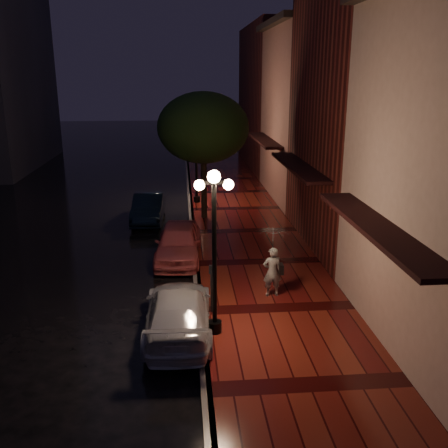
# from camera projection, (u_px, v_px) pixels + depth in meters

# --- Properties ---
(ground) EXTENTS (120.00, 120.00, 0.00)m
(ground) POSITION_uv_depth(u_px,v_px,m) (196.00, 267.00, 17.92)
(ground) COLOR black
(ground) RESTS_ON ground
(sidewalk) EXTENTS (4.50, 60.00, 0.15)m
(sidewalk) POSITION_uv_depth(u_px,v_px,m) (258.00, 263.00, 18.08)
(sidewalk) COLOR #460D0C
(sidewalk) RESTS_ON ground
(curb) EXTENTS (0.25, 60.00, 0.15)m
(curb) POSITION_uv_depth(u_px,v_px,m) (196.00, 265.00, 17.89)
(curb) COLOR #595451
(curb) RESTS_ON ground
(storefront_mid) EXTENTS (5.00, 8.00, 11.00)m
(storefront_mid) POSITION_uv_depth(u_px,v_px,m) (377.00, 106.00, 18.81)
(storefront_mid) COLOR #511914
(storefront_mid) RESTS_ON ground
(storefront_far) EXTENTS (5.00, 8.00, 9.00)m
(storefront_far) POSITION_uv_depth(u_px,v_px,m) (319.00, 116.00, 26.73)
(storefront_far) COLOR #8C5951
(storefront_far) RESTS_ON ground
(storefront_extra) EXTENTS (5.00, 12.00, 10.00)m
(storefront_extra) POSITION_uv_depth(u_px,v_px,m) (282.00, 98.00, 36.13)
(storefront_extra) COLOR #511914
(storefront_extra) RESTS_ON ground
(streetlamp_near) EXTENTS (0.96, 0.36, 4.31)m
(streetlamp_near) POSITION_uv_depth(u_px,v_px,m) (214.00, 244.00, 12.42)
(streetlamp_near) COLOR black
(streetlamp_near) RESTS_ON sidewalk
(streetlamp_far) EXTENTS (0.96, 0.36, 4.31)m
(streetlamp_far) POSITION_uv_depth(u_px,v_px,m) (196.00, 156.00, 25.78)
(streetlamp_far) COLOR black
(streetlamp_far) RESTS_ON sidewalk
(street_tree) EXTENTS (4.16, 4.16, 5.80)m
(street_tree) POSITION_uv_depth(u_px,v_px,m) (204.00, 130.00, 22.46)
(street_tree) COLOR black
(street_tree) RESTS_ON sidewalk
(pink_car) EXTENTS (1.89, 4.13, 1.37)m
(pink_car) POSITION_uv_depth(u_px,v_px,m) (179.00, 242.00, 18.45)
(pink_car) COLOR #BF4E51
(pink_car) RESTS_ON ground
(navy_car) EXTENTS (1.49, 3.94, 1.28)m
(navy_car) POSITION_uv_depth(u_px,v_px,m) (149.00, 208.00, 23.37)
(navy_car) COLOR black
(navy_car) RESTS_ON ground
(silver_car) EXTENTS (1.83, 4.32, 1.24)m
(silver_car) POSITION_uv_depth(u_px,v_px,m) (178.00, 312.00, 13.19)
(silver_car) COLOR #B3B5BB
(silver_car) RESTS_ON ground
(woman_with_umbrella) EXTENTS (0.90, 0.92, 2.17)m
(woman_with_umbrella) POSITION_uv_depth(u_px,v_px,m) (273.00, 251.00, 14.89)
(woman_with_umbrella) COLOR silver
(woman_with_umbrella) RESTS_ON sidewalk
(parking_meter) EXTENTS (0.15, 0.12, 1.42)m
(parking_meter) POSITION_uv_depth(u_px,v_px,m) (212.00, 284.00, 13.98)
(parking_meter) COLOR black
(parking_meter) RESTS_ON sidewalk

